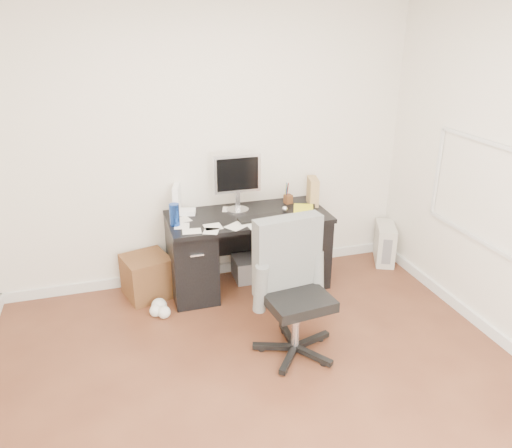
{
  "coord_description": "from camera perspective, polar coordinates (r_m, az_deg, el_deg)",
  "views": [
    {
      "loc": [
        -0.89,
        -2.53,
        2.45
      ],
      "look_at": [
        0.24,
        1.2,
        0.84
      ],
      "focal_mm": 35.0,
      "sensor_mm": 36.0,
      "label": 1
    }
  ],
  "objects": [
    {
      "name": "desk",
      "position": [
        4.8,
        -0.9,
        -2.82
      ],
      "size": [
        1.5,
        0.7,
        0.75
      ],
      "color": "black",
      "rests_on": "ground"
    },
    {
      "name": "yellow_book",
      "position": [
        4.73,
        5.53,
        1.57
      ],
      "size": [
        0.28,
        0.31,
        0.04
      ],
      "primitive_type": "cube",
      "rotation": [
        0.0,
        0.0,
        -0.38
      ],
      "color": "yellow",
      "rests_on": "desk"
    },
    {
      "name": "desk_printer",
      "position": [
        5.08,
        -0.4,
        -4.99
      ],
      "size": [
        0.38,
        0.32,
        0.22
      ],
      "primitive_type": "cube",
      "rotation": [
        0.0,
        0.0,
        -0.02
      ],
      "color": "slate",
      "rests_on": "ground"
    },
    {
      "name": "wicker_basket",
      "position": [
        4.84,
        -12.35,
        -5.84
      ],
      "size": [
        0.49,
        0.49,
        0.4
      ],
      "primitive_type": "cube",
      "rotation": [
        0.0,
        0.0,
        0.27
      ],
      "color": "#482D15",
      "rests_on": "ground"
    },
    {
      "name": "shopping_bag",
      "position": [
        5.1,
        6.98,
        -4.19
      ],
      "size": [
        0.28,
        0.22,
        0.35
      ],
      "primitive_type": "cube",
      "rotation": [
        0.0,
        0.0,
        0.13
      ],
      "color": "silver",
      "rests_on": "ground"
    },
    {
      "name": "lcd_monitor",
      "position": [
        4.66,
        -2.16,
        4.71
      ],
      "size": [
        0.45,
        0.26,
        0.56
      ],
      "primitive_type": null,
      "rotation": [
        0.0,
        0.0,
        -0.01
      ],
      "color": "silver",
      "rests_on": "desk"
    },
    {
      "name": "room_shell",
      "position": [
        2.83,
        2.85,
        6.17
      ],
      "size": [
        4.02,
        4.02,
        2.71
      ],
      "color": "silver",
      "rests_on": "ground"
    },
    {
      "name": "pen_cup",
      "position": [
        4.93,
        3.71,
        3.53
      ],
      "size": [
        0.1,
        0.1,
        0.21
      ],
      "primitive_type": null,
      "rotation": [
        0.0,
        0.0,
        0.21
      ],
      "color": "#5D2F1A",
      "rests_on": "desk"
    },
    {
      "name": "keyboard",
      "position": [
        4.55,
        0.39,
        0.66
      ],
      "size": [
        0.4,
        0.17,
        0.02
      ],
      "primitive_type": "cube",
      "rotation": [
        0.0,
        0.0,
        0.08
      ],
      "color": "black",
      "rests_on": "desk"
    },
    {
      "name": "white_binder",
      "position": [
        4.72,
        -9.04,
        2.79
      ],
      "size": [
        0.16,
        0.25,
        0.27
      ],
      "primitive_type": "cube",
      "rotation": [
        0.0,
        0.0,
        -0.25
      ],
      "color": "white",
      "rests_on": "desk"
    },
    {
      "name": "ground",
      "position": [
        3.63,
        1.97,
        -20.01
      ],
      "size": [
        4.0,
        4.0,
        0.0
      ],
      "primitive_type": "plane",
      "color": "#4A2517",
      "rests_on": "ground"
    },
    {
      "name": "pc_tower",
      "position": [
        5.55,
        14.51,
        -2.14
      ],
      "size": [
        0.34,
        0.46,
        0.42
      ],
      "primitive_type": "cube",
      "rotation": [
        0.0,
        0.0,
        -0.43
      ],
      "color": "beige",
      "rests_on": "ground"
    },
    {
      "name": "travel_mug",
      "position": [
        4.45,
        -9.3,
        1.05
      ],
      "size": [
        0.12,
        0.12,
        0.2
      ],
      "primitive_type": "cylinder",
      "rotation": [
        0.0,
        0.0,
        0.42
      ],
      "color": "navy",
      "rests_on": "desk"
    },
    {
      "name": "office_chair",
      "position": [
        3.8,
        4.69,
        -7.75
      ],
      "size": [
        0.68,
        0.68,
        1.08
      ],
      "primitive_type": null,
      "rotation": [
        0.0,
        0.0,
        0.11
      ],
      "color": "#565855",
      "rests_on": "ground"
    },
    {
      "name": "loose_papers",
      "position": [
        4.57,
        -3.16,
        0.59
      ],
      "size": [
        1.1,
        0.6,
        0.0
      ],
      "primitive_type": null,
      "color": "silver",
      "rests_on": "desk"
    },
    {
      "name": "computer_mouse",
      "position": [
        4.73,
        3.32,
        1.72
      ],
      "size": [
        0.07,
        0.07,
        0.06
      ],
      "primitive_type": "sphere",
      "rotation": [
        0.0,
        0.0,
        0.17
      ],
      "color": "silver",
      "rests_on": "desk"
    },
    {
      "name": "paper_remote",
      "position": [
        4.44,
        0.62,
        0.09
      ],
      "size": [
        0.29,
        0.24,
        0.02
      ],
      "primitive_type": null,
      "rotation": [
        0.0,
        0.0,
        0.09
      ],
      "color": "silver",
      "rests_on": "desk"
    },
    {
      "name": "magazine_file",
      "position": [
        4.92,
        6.51,
        3.74
      ],
      "size": [
        0.16,
        0.25,
        0.26
      ],
      "primitive_type": "cube",
      "rotation": [
        0.0,
        0.0,
        -0.22
      ],
      "color": "#9F804C",
      "rests_on": "desk"
    }
  ]
}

